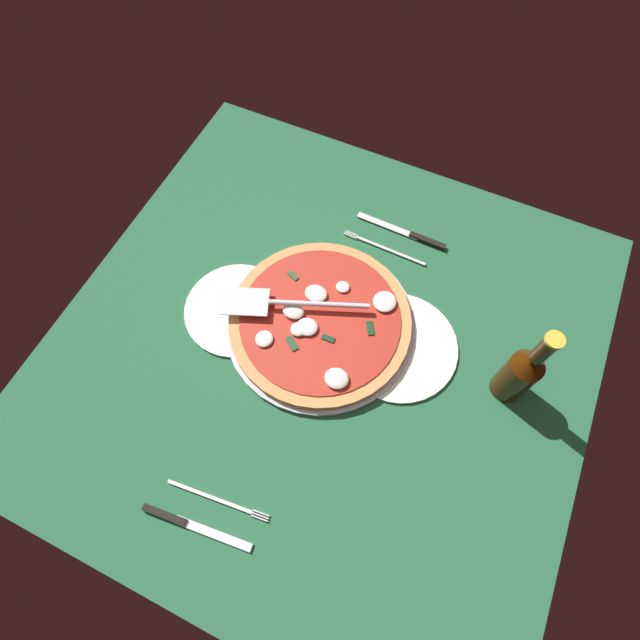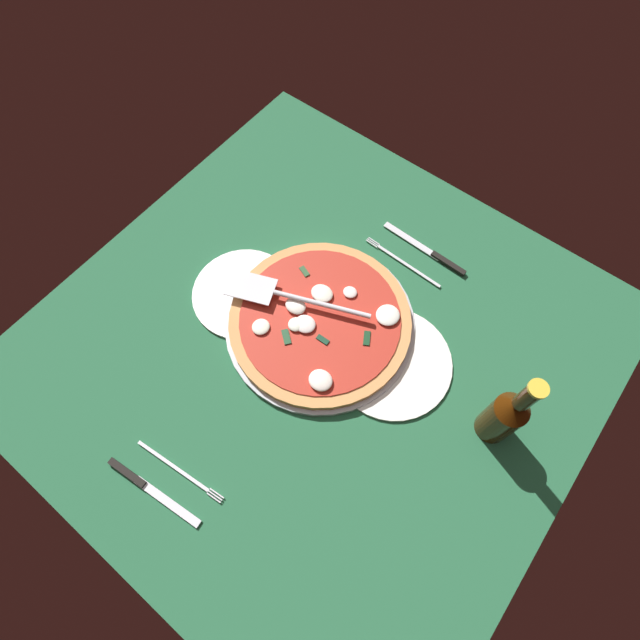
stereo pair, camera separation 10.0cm
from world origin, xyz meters
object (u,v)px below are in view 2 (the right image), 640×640
(pizza_server, at_px, (288,296))
(dinner_plate_right, at_px, (391,362))
(dinner_plate_left, at_px, (245,292))
(place_setting_near, at_px, (162,479))
(place_setting_far, at_px, (417,258))
(pizza, at_px, (320,320))
(beer_bottle, at_px, (506,415))

(pizza_server, bearing_deg, dinner_plate_right, 164.70)
(dinner_plate_left, bearing_deg, place_setting_near, -69.94)
(pizza_server, bearing_deg, place_setting_near, 73.96)
(place_setting_far, bearing_deg, dinner_plate_right, 113.00)
(pizza, xyz_separation_m, place_setting_near, (-0.03, -0.41, -0.02))
(place_setting_far, bearing_deg, place_setting_near, 82.79)
(place_setting_near, bearing_deg, pizza_server, 90.12)
(dinner_plate_left, distance_m, pizza_server, 0.11)
(dinner_plate_left, distance_m, dinner_plate_right, 0.33)
(beer_bottle, bearing_deg, pizza, -175.81)
(dinner_plate_right, distance_m, pizza, 0.16)
(dinner_plate_left, relative_size, beer_bottle, 0.91)
(pizza, bearing_deg, pizza_server, -175.08)
(pizza_server, bearing_deg, place_setting_far, -140.64)
(place_setting_near, bearing_deg, beer_bottle, 40.98)
(beer_bottle, bearing_deg, place_setting_far, 143.52)
(pizza_server, relative_size, place_setting_far, 1.32)
(dinner_plate_left, bearing_deg, beer_bottle, 6.84)
(dinner_plate_left, bearing_deg, pizza, 12.60)
(pizza, xyz_separation_m, pizza_server, (-0.08, -0.01, 0.03))
(place_setting_far, bearing_deg, beer_bottle, 145.05)
(dinner_plate_left, xyz_separation_m, pizza_server, (0.09, 0.03, 0.04))
(pizza, xyz_separation_m, beer_bottle, (0.38, 0.03, 0.07))
(place_setting_near, height_order, place_setting_far, same)
(place_setting_far, bearing_deg, dinner_plate_left, 52.55)
(pizza, distance_m, place_setting_far, 0.27)
(pizza, distance_m, pizza_server, 0.08)
(dinner_plate_left, bearing_deg, dinner_plate_right, 10.11)
(place_setting_far, bearing_deg, pizza, 76.64)
(place_setting_near, distance_m, beer_bottle, 0.61)
(dinner_plate_left, relative_size, dinner_plate_right, 0.91)
(pizza_server, bearing_deg, pizza, 162.99)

